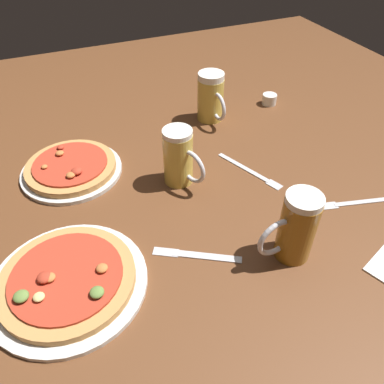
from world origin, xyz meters
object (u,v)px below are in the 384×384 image
pizza_plate_far (71,168)px  beer_mug_amber (211,97)px  beer_mug_pale (296,228)px  fork_spare (250,171)px  knife_right (196,255)px  pizza_plate_near (68,281)px  beer_mug_dark (179,157)px  fork_left (359,202)px  ramekin_sauce (269,99)px

pizza_plate_far → beer_mug_amber: bearing=13.2°
beer_mug_pale → fork_spare: beer_mug_pale is taller
pizza_plate_far → knife_right: size_ratio=1.53×
beer_mug_pale → knife_right: bearing=158.5°
pizza_plate_near → pizza_plate_far: 0.40m
fork_spare → pizza_plate_far: bearing=157.3°
pizza_plate_near → beer_mug_dark: (0.35, 0.23, 0.07)m
pizza_plate_near → pizza_plate_far: same height
beer_mug_amber → beer_mug_pale: 0.63m
pizza_plate_near → beer_mug_amber: beer_mug_amber is taller
beer_mug_amber → fork_left: (0.18, -0.55, -0.08)m
beer_mug_dark → fork_left: beer_mug_dark is taller
pizza_plate_far → knife_right: bearing=-63.9°
pizza_plate_near → ramekin_sauce: pizza_plate_near is taller
ramekin_sauce → beer_mug_amber: bearing=-177.5°
fork_left → ramekin_sauce: bearing=83.0°
beer_mug_amber → beer_mug_pale: (-0.09, -0.62, 0.00)m
pizza_plate_near → fork_spare: 0.59m
pizza_plate_far → beer_mug_dark: 0.32m
beer_mug_pale → fork_left: (0.27, 0.07, -0.08)m
beer_mug_pale → fork_spare: 0.32m
ramekin_sauce → fork_left: bearing=-97.0°
beer_mug_amber → beer_mug_dark: bearing=-129.3°
beer_mug_dark → beer_mug_amber: 0.36m
pizza_plate_near → fork_spare: (0.55, 0.19, -0.01)m
pizza_plate_near → beer_mug_pale: bearing=-13.1°
beer_mug_dark → ramekin_sauce: beer_mug_dark is taller
knife_right → fork_spare: bearing=39.6°
fork_left → fork_spare: same height
pizza_plate_far → fork_spare: 0.52m
pizza_plate_near → fork_spare: size_ratio=1.54×
fork_spare → knife_right: bearing=-140.4°
pizza_plate_far → beer_mug_pale: (0.41, -0.50, 0.07)m
beer_mug_amber → beer_mug_pale: bearing=-98.4°
beer_mug_dark → beer_mug_amber: beer_mug_amber is taller
beer_mug_amber → fork_spare: 0.33m
pizza_plate_far → ramekin_sauce: pizza_plate_far is taller
ramekin_sauce → knife_right: ramekin_sauce is taller
pizza_plate_far → fork_left: bearing=-32.5°
pizza_plate_far → knife_right: pizza_plate_far is taller
pizza_plate_far → ramekin_sauce: bearing=9.8°
beer_mug_pale → beer_mug_amber: bearing=81.6°
beer_mug_amber → beer_mug_pale: size_ratio=0.95×
beer_mug_dark → ramekin_sauce: 0.56m
fork_spare → fork_left: bearing=-49.2°
pizza_plate_far → fork_left: 0.80m
pizza_plate_near → ramekin_sauce: bearing=32.3°
pizza_plate_far → beer_mug_dark: beer_mug_dark is taller
pizza_plate_far → beer_mug_dark: size_ratio=1.74×
beer_mug_dark → beer_mug_pale: beer_mug_pale is taller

